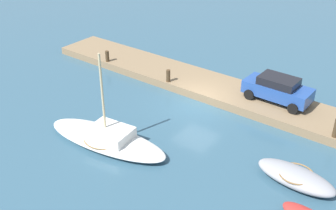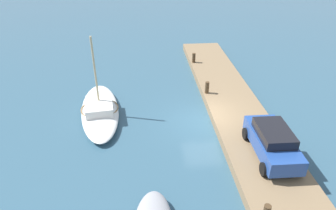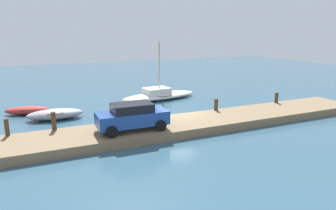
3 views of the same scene
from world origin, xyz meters
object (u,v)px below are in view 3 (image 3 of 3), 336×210
object	(u,v)px
rowboat_red	(27,110)
mooring_post_east	(277,98)
mooring_post_west	(7,127)
sailboat_white	(159,95)
mooring_post_mid_west	(54,121)
rowboat_grey	(55,114)
mooring_post_mid_east	(216,104)
parked_car	(132,116)

from	to	relation	value
rowboat_red	mooring_post_east	bearing A→B (deg)	-5.84
rowboat_red	mooring_post_west	bearing A→B (deg)	-84.72
mooring_post_west	sailboat_white	bearing A→B (deg)	31.09
mooring_post_mid_west	rowboat_red	bearing A→B (deg)	102.30
rowboat_grey	mooring_post_east	xyz separation A→B (m)	(16.18, -4.20, 0.55)
rowboat_red	mooring_post_east	xyz separation A→B (m)	(17.96, -6.45, 0.62)
rowboat_grey	mooring_post_mid_east	distance (m)	11.37
mooring_post_west	mooring_post_mid_east	size ratio (longest dim) A/B	1.16
sailboat_white	mooring_post_west	xyz separation A→B (m)	(-11.90, -7.17, 0.60)
mooring_post_mid_west	mooring_post_east	xyz separation A→B (m)	(16.55, 0.00, -0.13)
mooring_post_west	mooring_post_mid_east	xyz separation A→B (m)	(13.32, 0.00, -0.06)
sailboat_white	mooring_post_east	distance (m)	10.07
mooring_post_mid_west	mooring_post_mid_east	world-z (taller)	mooring_post_mid_west
sailboat_white	mooring_post_mid_east	world-z (taller)	sailboat_white
sailboat_white	rowboat_grey	xyz separation A→B (m)	(-9.14, -2.98, -0.02)
sailboat_white	mooring_post_mid_east	xyz separation A→B (m)	(1.42, -7.17, 0.54)
rowboat_grey	mooring_post_west	world-z (taller)	mooring_post_west
rowboat_grey	mooring_post_mid_east	size ratio (longest dim) A/B	4.67
mooring_post_east	parked_car	bearing A→B (deg)	-171.66
rowboat_red	mooring_post_mid_east	size ratio (longest dim) A/B	4.04
sailboat_white	parked_car	xyz separation A→B (m)	(-5.42, -9.00, 0.95)
mooring_post_west	mooring_post_mid_west	xyz separation A→B (m)	(2.39, 0.00, 0.05)
sailboat_white	mooring_post_mid_west	xyz separation A→B (m)	(-9.51, -7.17, 0.66)
rowboat_red	rowboat_grey	size ratio (longest dim) A/B	0.87
mooring_post_east	rowboat_grey	bearing A→B (deg)	165.46
mooring_post_west	mooring_post_east	size ratio (longest dim) A/B	1.19
mooring_post_east	parked_car	xyz separation A→B (m)	(-12.46, -1.83, 0.42)
mooring_post_east	sailboat_white	bearing A→B (deg)	134.48
mooring_post_west	rowboat_grey	bearing A→B (deg)	56.64
rowboat_grey	mooring_post_mid_west	world-z (taller)	mooring_post_mid_west
sailboat_white	rowboat_red	bearing A→B (deg)	176.67
rowboat_grey	mooring_post_east	world-z (taller)	mooring_post_east
rowboat_grey	mooring_post_mid_east	bearing A→B (deg)	-18.22
mooring_post_mid_east	sailboat_white	bearing A→B (deg)	101.18
rowboat_red	parked_car	bearing A→B (deg)	-42.50
sailboat_white	mooring_post_mid_west	bearing A→B (deg)	-150.07
mooring_post_mid_west	mooring_post_east	world-z (taller)	mooring_post_mid_west
mooring_post_west	mooring_post_mid_west	distance (m)	2.39
sailboat_white	mooring_post_east	bearing A→B (deg)	-52.62
sailboat_white	mooring_post_east	xyz separation A→B (m)	(7.04, -7.17, 0.53)
rowboat_red	mooring_post_mid_west	xyz separation A→B (m)	(1.41, -6.45, 0.75)
sailboat_white	rowboat_grey	bearing A→B (deg)	-169.05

